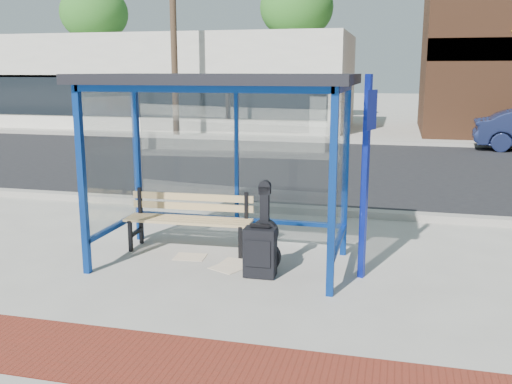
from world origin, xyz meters
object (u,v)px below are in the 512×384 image
(bench, at_px, (190,217))
(backpack, at_px, (255,260))
(suitcase, at_px, (260,252))
(guitar_bag, at_px, (265,242))

(bench, height_order, backpack, bench)
(backpack, bearing_deg, suitcase, -65.07)
(bench, relative_size, suitcase, 2.67)
(suitcase, distance_m, backpack, 0.23)
(guitar_bag, relative_size, backpack, 3.26)
(backpack, bearing_deg, bench, 139.03)
(guitar_bag, bearing_deg, backpack, -179.69)
(suitcase, bearing_deg, backpack, 123.38)
(bench, relative_size, backpack, 5.28)
(bench, height_order, suitcase, bench)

